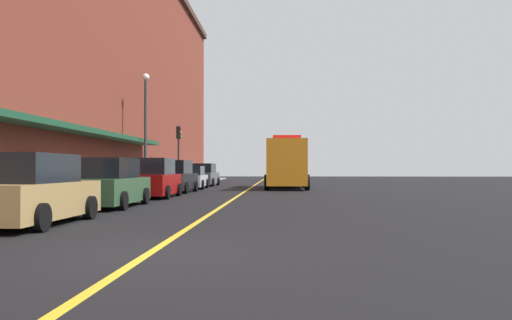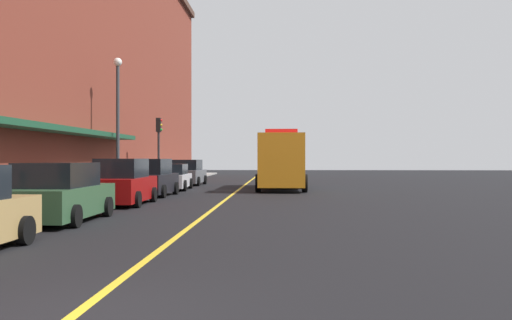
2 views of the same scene
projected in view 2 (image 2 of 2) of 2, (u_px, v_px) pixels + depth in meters
name	position (u px, v px, depth m)	size (l,w,h in m)	color
ground_plane	(236.00, 192.00, 31.72)	(112.00, 112.00, 0.00)	black
sidewalk_left	(126.00, 190.00, 31.99)	(2.40, 70.00, 0.15)	gray
lane_center_stripe	(236.00, 192.00, 31.72)	(0.16, 70.00, 0.01)	gold
brick_building_left	(19.00, 29.00, 31.20)	(10.13, 64.00, 18.01)	maroon
parked_car_1	(60.00, 194.00, 16.84)	(2.17, 4.85, 1.76)	#2D5133
parked_car_2	(123.00, 183.00, 22.93)	(2.06, 4.61, 1.87)	maroon
parked_car_3	(151.00, 179.00, 28.10)	(2.21, 4.36, 1.85)	black
parked_car_4	(171.00, 178.00, 33.57)	(2.25, 4.62, 1.54)	silver
parked_car_5	(188.00, 173.00, 39.57)	(2.24, 4.49, 1.77)	#595B60
utility_truck	(282.00, 162.00, 34.43)	(2.89, 9.09, 3.48)	orange
parking_meter_1	(54.00, 182.00, 19.68)	(0.14, 0.18, 1.33)	#4C4C51
parking_meter_2	(29.00, 185.00, 17.72)	(0.14, 0.18, 1.33)	#4C4C51
street_lamp_left	(118.00, 110.00, 29.42)	(0.44, 0.44, 6.94)	#33383D
traffic_light_near	(159.00, 138.00, 36.25)	(0.38, 0.36, 4.30)	#232326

